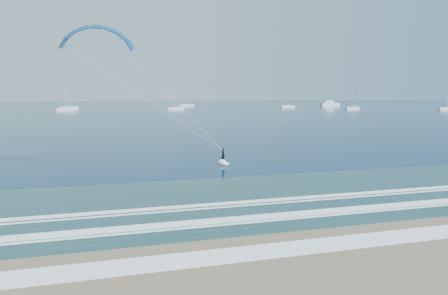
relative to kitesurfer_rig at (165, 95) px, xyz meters
name	(u,v)px	position (x,y,z in m)	size (l,w,h in m)	color
ground	(327,243)	(6.26, -24.49, -8.54)	(900.00, 900.00, 0.00)	#082848
kitesurfer_rig	(165,95)	(0.00, 0.00, 0.00)	(20.28, 7.30, 16.55)	#D5F41C
motor_yacht	(330,104)	(140.25, 206.90, -7.07)	(13.50, 3.60, 5.78)	silver
sailboat_1	(65,109)	(-29.85, 175.67, -7.86)	(8.31, 2.40, 11.46)	silver
sailboat_2	(69,108)	(-30.33, 197.23, -7.86)	(9.53, 2.40, 12.74)	silver
sailboat_3	(175,108)	(26.79, 174.19, -7.86)	(8.82, 2.40, 12.22)	silver
sailboat_4	(187,105)	(42.96, 230.21, -7.85)	(10.08, 2.40, 13.53)	silver
sailboat_5	(288,106)	(99.87, 188.10, -7.86)	(8.92, 2.40, 12.14)	silver
sailboat_6	(352,108)	(122.68, 152.19, -7.87)	(7.92, 2.40, 10.85)	silver
sailboat_7	(447,108)	(167.28, 131.54, -7.87)	(11.04, 2.40, 12.85)	silver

